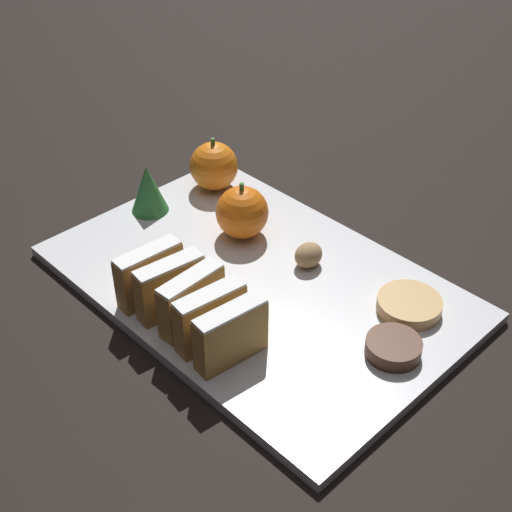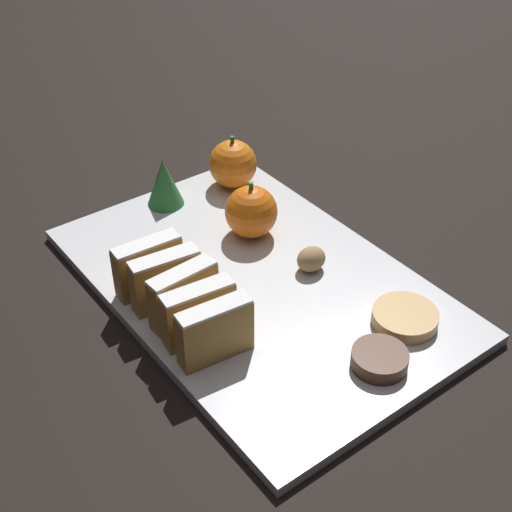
{
  "view_description": "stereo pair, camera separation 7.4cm",
  "coord_description": "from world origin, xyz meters",
  "px_view_note": "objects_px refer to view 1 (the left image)",
  "views": [
    {
      "loc": [
        -0.41,
        -0.42,
        0.49
      ],
      "look_at": [
        0.0,
        0.0,
        0.04
      ],
      "focal_mm": 50.0,
      "sensor_mm": 36.0,
      "label": 1
    },
    {
      "loc": [
        -0.35,
        -0.47,
        0.49
      ],
      "look_at": [
        0.0,
        0.0,
        0.04
      ],
      "focal_mm": 50.0,
      "sensor_mm": 36.0,
      "label": 2
    }
  ],
  "objects_px": {
    "chocolate_cookie": "(393,347)",
    "walnut": "(308,255)",
    "orange_near": "(214,166)",
    "orange_far": "(242,212)"
  },
  "relations": [
    {
      "from": "orange_near",
      "to": "chocolate_cookie",
      "type": "distance_m",
      "value": 0.35
    },
    {
      "from": "chocolate_cookie",
      "to": "orange_near",
      "type": "bearing_deg",
      "value": 77.1
    },
    {
      "from": "chocolate_cookie",
      "to": "walnut",
      "type": "bearing_deg",
      "value": 73.62
    },
    {
      "from": "orange_near",
      "to": "chocolate_cookie",
      "type": "bearing_deg",
      "value": -102.9
    },
    {
      "from": "orange_near",
      "to": "chocolate_cookie",
      "type": "xyz_separation_m",
      "value": [
        -0.08,
        -0.34,
        -0.02
      ]
    },
    {
      "from": "orange_far",
      "to": "orange_near",
      "type": "bearing_deg",
      "value": 65.33
    },
    {
      "from": "walnut",
      "to": "chocolate_cookie",
      "type": "bearing_deg",
      "value": -106.38
    },
    {
      "from": "walnut",
      "to": "chocolate_cookie",
      "type": "relative_size",
      "value": 0.63
    },
    {
      "from": "orange_far",
      "to": "walnut",
      "type": "relative_size",
      "value": 2.06
    },
    {
      "from": "orange_far",
      "to": "walnut",
      "type": "bearing_deg",
      "value": -82.88
    }
  ]
}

